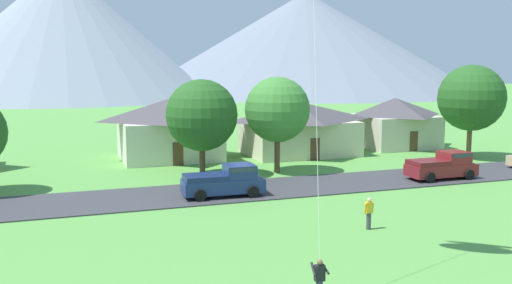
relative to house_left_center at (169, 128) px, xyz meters
The scene contains 12 objects.
road_strip 15.31m from the house_left_center, 82.44° to the right, with size 160.00×6.29×0.08m, color #38383D.
mountain_east_ridge 129.79m from the house_left_center, 60.37° to the left, with size 106.47×106.47×31.02m, color slate.
mountain_far_west_ridge 106.38m from the house_left_center, 94.26° to the left, with size 77.69×77.69×34.18m, color gray.
house_left_center is the anchor object (origin of this frame).
house_right_center 23.49m from the house_left_center, ahead, with size 7.88×7.55×5.10m.
house_rightmost 12.24m from the house_left_center, ahead, with size 10.76×7.59×5.00m.
tree_near_left 27.44m from the house_left_center, 19.13° to the right, with size 5.96×5.96×8.50m.
tree_left_of_center 11.93m from the house_left_center, 54.62° to the right, with size 5.11×5.11×7.56m.
tree_right_of_center 9.32m from the house_left_center, 84.69° to the right, with size 5.44×5.44×7.41m.
pickup_truck_navy_west_side 16.29m from the house_left_center, 87.84° to the right, with size 5.28×2.48×1.99m.
pickup_truck_maroon_east_side 23.81m from the house_left_center, 42.92° to the right, with size 5.20×2.33×1.99m.
watcher_person 26.20m from the house_left_center, 77.58° to the right, with size 0.56×0.24×1.68m.
Camera 1 is at (-11.05, -9.59, 8.39)m, focal length 39.08 mm.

